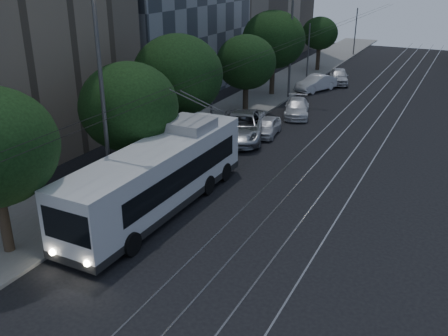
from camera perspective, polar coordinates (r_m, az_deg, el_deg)
ground at (r=22.66m, az=-1.40°, el=-7.36°), size 120.00×120.00×0.00m
sidewalk at (r=42.45m, az=2.32°, el=7.06°), size 5.00×90.00×0.15m
tram_rails at (r=39.59m, az=15.66°, el=5.01°), size 4.52×90.00×0.02m
overhead_wires at (r=40.74m, az=5.70°, el=11.23°), size 2.23×90.00×6.00m
trolleybus at (r=24.21m, az=-7.36°, el=-0.92°), size 2.82×12.76×5.63m
pickup_silver at (r=34.36m, az=1.99°, el=4.80°), size 4.80×7.04×1.79m
car_white_a at (r=35.32m, az=4.96°, el=4.75°), size 1.91×3.77×1.23m
car_white_b at (r=40.17m, az=8.33°, el=6.83°), size 3.10×4.91×1.33m
car_white_c at (r=48.75m, az=10.48°, el=9.52°), size 3.18×4.77×1.49m
car_white_d at (r=52.23m, az=12.98°, el=10.18°), size 2.97×4.77×1.51m
tree_1 at (r=26.75m, az=-10.82°, el=6.86°), size 5.21×5.21×6.63m
tree_2 at (r=31.50m, az=-5.29°, el=10.48°), size 5.61×5.61×7.35m
tree_3 at (r=39.38m, az=2.55°, el=11.97°), size 4.66×4.66×6.28m
tree_4 at (r=45.70m, az=5.69°, el=14.38°), size 5.63×5.63×7.55m
tree_5 at (r=57.73m, az=10.89°, el=14.86°), size 3.94×3.94×5.93m
streetlamp_near at (r=23.43m, az=-13.11°, el=10.07°), size 2.60×0.44×10.84m
streetlamp_far at (r=44.44m, az=8.26°, el=15.62°), size 2.49×0.44×10.35m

